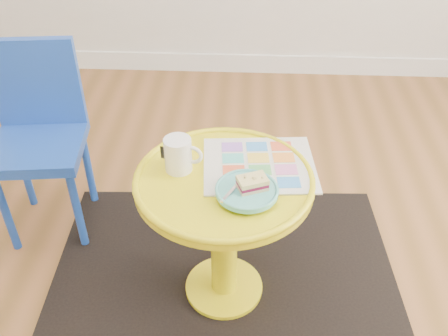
{
  "coord_description": "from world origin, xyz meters",
  "views": [
    {
      "loc": [
        0.0,
        -1.01,
        1.49
      ],
      "look_at": [
        -0.06,
        0.19,
        0.57
      ],
      "focal_mm": 40.0,
      "sensor_mm": 36.0,
      "label": 1
    }
  ],
  "objects_px": {
    "chair": "(39,128)",
    "mug": "(179,154)",
    "plate": "(247,191)",
    "side_table": "(224,214)",
    "newspaper": "(259,165)"
  },
  "relations": [
    {
      "from": "mug",
      "to": "plate",
      "type": "relative_size",
      "value": 0.66
    },
    {
      "from": "chair",
      "to": "mug",
      "type": "height_order",
      "value": "chair"
    },
    {
      "from": "side_table",
      "to": "newspaper",
      "type": "bearing_deg",
      "value": 33.18
    },
    {
      "from": "mug",
      "to": "side_table",
      "type": "bearing_deg",
      "value": -5.85
    },
    {
      "from": "side_table",
      "to": "chair",
      "type": "height_order",
      "value": "chair"
    },
    {
      "from": "side_table",
      "to": "plate",
      "type": "xyz_separation_m",
      "value": [
        0.07,
        -0.08,
        0.17
      ]
    },
    {
      "from": "plate",
      "to": "newspaper",
      "type": "bearing_deg",
      "value": 76.22
    },
    {
      "from": "plate",
      "to": "chair",
      "type": "bearing_deg",
      "value": 150.23
    },
    {
      "from": "chair",
      "to": "mug",
      "type": "distance_m",
      "value": 0.7
    },
    {
      "from": "side_table",
      "to": "chair",
      "type": "distance_m",
      "value": 0.83
    },
    {
      "from": "chair",
      "to": "mug",
      "type": "xyz_separation_m",
      "value": [
        0.6,
        -0.34,
        0.15
      ]
    },
    {
      "from": "chair",
      "to": "mug",
      "type": "relative_size",
      "value": 6.3
    },
    {
      "from": "mug",
      "to": "plate",
      "type": "height_order",
      "value": "mug"
    },
    {
      "from": "mug",
      "to": "chair",
      "type": "bearing_deg",
      "value": 159.9
    },
    {
      "from": "side_table",
      "to": "mug",
      "type": "height_order",
      "value": "mug"
    }
  ]
}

